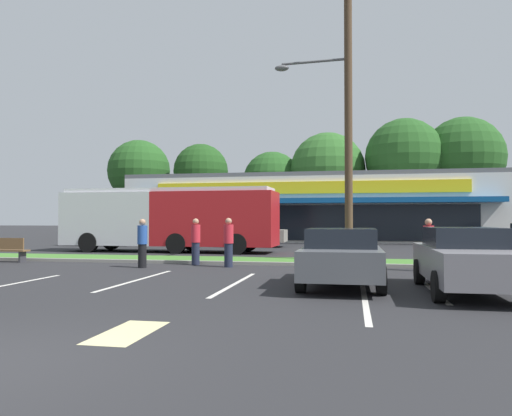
% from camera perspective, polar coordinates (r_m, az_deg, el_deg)
% --- Properties ---
extents(grass_median, '(56.00, 2.20, 0.12)m').
position_cam_1_polar(grass_median, '(19.38, -1.71, -6.09)').
color(grass_median, '#427A2D').
rests_on(grass_median, ground_plane).
extents(curb_lip, '(56.00, 0.24, 0.12)m').
position_cam_1_polar(curb_lip, '(18.20, -2.57, -6.40)').
color(curb_lip, gray).
rests_on(curb_lip, ground_plane).
extents(parking_stripe_0, '(0.12, 4.80, 0.01)m').
position_cam_1_polar(parking_stripe_0, '(13.94, -27.40, -8.03)').
color(parking_stripe_0, silver).
rests_on(parking_stripe_0, ground_plane).
extents(parking_stripe_1, '(0.12, 4.80, 0.01)m').
position_cam_1_polar(parking_stripe_1, '(14.00, -13.57, -8.11)').
color(parking_stripe_1, silver).
rests_on(parking_stripe_1, ground_plane).
extents(parking_stripe_2, '(0.12, 4.80, 0.01)m').
position_cam_1_polar(parking_stripe_2, '(12.82, -2.47, -8.77)').
color(parking_stripe_2, silver).
rests_on(parking_stripe_2, ground_plane).
extents(parking_stripe_3, '(0.12, 4.80, 0.01)m').
position_cam_1_polar(parking_stripe_3, '(10.33, 12.54, -10.54)').
color(parking_stripe_3, silver).
rests_on(parking_stripe_3, ground_plane).
extents(parking_stripe_4, '(0.12, 4.80, 0.01)m').
position_cam_1_polar(parking_stripe_4, '(12.72, 19.60, -8.75)').
color(parking_stripe_4, silver).
rests_on(parking_stripe_4, ground_plane).
extents(lot_arrow, '(0.70, 1.60, 0.01)m').
position_cam_1_polar(lot_arrow, '(7.67, -14.64, -13.77)').
color(lot_arrow, beige).
rests_on(lot_arrow, ground_plane).
extents(storefront_building, '(27.73, 12.32, 5.10)m').
position_cam_1_polar(storefront_building, '(40.46, 6.47, -0.08)').
color(storefront_building, silver).
rests_on(storefront_building, ground_plane).
extents(tree_far_left, '(6.76, 6.76, 10.39)m').
position_cam_1_polar(tree_far_left, '(55.46, -13.41, 4.19)').
color(tree_far_left, '#473323').
rests_on(tree_far_left, ground_plane).
extents(tree_left, '(5.82, 5.82, 9.74)m').
position_cam_1_polar(tree_left, '(52.86, -6.43, 4.24)').
color(tree_left, '#473323').
rests_on(tree_left, ground_plane).
extents(tree_mid_left, '(6.23, 6.23, 8.95)m').
position_cam_1_polar(tree_mid_left, '(52.69, 1.88, 3.17)').
color(tree_mid_left, '#473323').
rests_on(tree_mid_left, ground_plane).
extents(tree_mid, '(7.70, 7.70, 10.65)m').
position_cam_1_polar(tree_mid, '(51.36, 8.31, 4.39)').
color(tree_mid, '#473323').
rests_on(tree_mid, ground_plane).
extents(tree_mid_right, '(7.60, 7.60, 11.56)m').
position_cam_1_polar(tree_mid_right, '(50.42, 16.85, 5.64)').
color(tree_mid_right, '#473323').
rests_on(tree_mid_right, ground_plane).
extents(tree_right, '(7.77, 7.77, 11.63)m').
position_cam_1_polar(tree_right, '(52.02, 22.92, 5.46)').
color(tree_right, '#473323').
rests_on(tree_right, ground_plane).
extents(utility_pole, '(3.03, 2.40, 10.87)m').
position_cam_1_polar(utility_pole, '(19.45, 10.27, 10.91)').
color(utility_pole, '#4C3826').
rests_on(utility_pole, ground_plane).
extents(city_bus, '(11.17, 2.79, 3.25)m').
position_cam_1_polar(city_bus, '(25.67, -10.02, -1.11)').
color(city_bus, '#AD191E').
rests_on(city_bus, ground_plane).
extents(bus_stop_bench, '(1.60, 0.45, 0.95)m').
position_cam_1_polar(bus_stop_bench, '(21.52, -26.89, -4.29)').
color(bus_stop_bench, brown).
rests_on(bus_stop_bench, ground_plane).
extents(car_1, '(4.62, 1.96, 1.43)m').
position_cam_1_polar(car_1, '(33.31, -17.55, -2.87)').
color(car_1, '#0C3F1E').
rests_on(car_1, ground_plane).
extents(car_2, '(2.00, 4.49, 1.44)m').
position_cam_1_polar(car_2, '(12.54, 9.89, -5.50)').
color(car_2, '#515459').
rests_on(car_2, ground_plane).
extents(car_3, '(1.86, 4.62, 1.48)m').
position_cam_1_polar(car_3, '(12.14, 23.09, -5.45)').
color(car_3, slate).
rests_on(car_3, ground_plane).
extents(car_4, '(4.16, 1.88, 1.46)m').
position_cam_1_polar(car_4, '(30.01, -0.53, -3.07)').
color(car_4, '#9E998C').
rests_on(car_4, ground_plane).
extents(pedestrian_near_bench, '(0.34, 0.34, 1.69)m').
position_cam_1_polar(pedestrian_near_bench, '(16.77, 19.40, -4.05)').
color(pedestrian_near_bench, '#726651').
rests_on(pedestrian_near_bench, ground_plane).
extents(pedestrian_by_pole, '(0.34, 0.34, 1.68)m').
position_cam_1_polar(pedestrian_by_pole, '(17.42, -13.05, -4.00)').
color(pedestrian_by_pole, black).
rests_on(pedestrian_by_pole, ground_plane).
extents(pedestrian_mid, '(0.34, 0.34, 1.70)m').
position_cam_1_polar(pedestrian_mid, '(18.17, -7.02, -3.88)').
color(pedestrian_mid, '#1E2338').
rests_on(pedestrian_mid, ground_plane).
extents(pedestrian_far, '(0.35, 0.35, 1.72)m').
position_cam_1_polar(pedestrian_far, '(17.23, -3.21, -4.00)').
color(pedestrian_far, '#1E2338').
rests_on(pedestrian_far, ground_plane).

